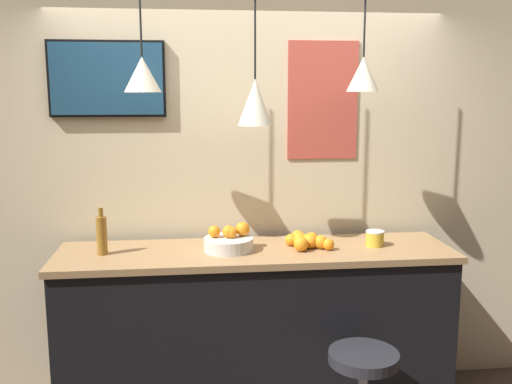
# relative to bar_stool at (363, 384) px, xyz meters

# --- Properties ---
(back_wall) EXTENTS (8.00, 0.06, 2.90)m
(back_wall) POSITION_rel_bar_stool_xyz_m (-0.51, 0.95, 0.99)
(back_wall) COLOR beige
(back_wall) RESTS_ON ground_plane
(service_counter) EXTENTS (2.36, 0.61, 1.07)m
(service_counter) POSITION_rel_bar_stool_xyz_m (-0.51, 0.54, 0.08)
(service_counter) COLOR black
(service_counter) RESTS_ON ground_plane
(bar_stool) EXTENTS (0.37, 0.37, 0.64)m
(bar_stool) POSITION_rel_bar_stool_xyz_m (0.00, 0.00, 0.00)
(bar_stool) COLOR #B7B7BC
(bar_stool) RESTS_ON ground_plane
(fruit_bowl) EXTENTS (0.29, 0.29, 0.16)m
(fruit_bowl) POSITION_rel_bar_stool_xyz_m (-0.67, 0.54, 0.67)
(fruit_bowl) COLOR beige
(fruit_bowl) RESTS_ON service_counter
(orange_pile) EXTENTS (0.28, 0.27, 0.09)m
(orange_pile) POSITION_rel_bar_stool_xyz_m (-0.20, 0.56, 0.65)
(orange_pile) COLOR orange
(orange_pile) RESTS_ON service_counter
(juice_bottle) EXTENTS (0.06, 0.06, 0.28)m
(juice_bottle) POSITION_rel_bar_stool_xyz_m (-1.41, 0.54, 0.73)
(juice_bottle) COLOR olive
(juice_bottle) RESTS_ON service_counter
(spread_jar) EXTENTS (0.11, 0.11, 0.09)m
(spread_jar) POSITION_rel_bar_stool_xyz_m (0.22, 0.54, 0.66)
(spread_jar) COLOR gold
(spread_jar) RESTS_ON service_counter
(pendant_lamp_left) EXTENTS (0.21, 0.21, 0.80)m
(pendant_lamp_left) POSITION_rel_bar_stool_xyz_m (-1.15, 0.58, 1.64)
(pendant_lamp_left) COLOR black
(pendant_lamp_middle) EXTENTS (0.20, 0.20, 1.00)m
(pendant_lamp_middle) POSITION_rel_bar_stool_xyz_m (-0.51, 0.58, 1.49)
(pendant_lamp_middle) COLOR black
(pendant_lamp_right) EXTENTS (0.19, 0.19, 0.80)m
(pendant_lamp_right) POSITION_rel_bar_stool_xyz_m (0.13, 0.58, 1.65)
(pendant_lamp_right) COLOR black
(mounted_tv) EXTENTS (0.71, 0.04, 0.47)m
(mounted_tv) POSITION_rel_bar_stool_xyz_m (-1.39, 0.90, 1.62)
(mounted_tv) COLOR black
(wall_poster) EXTENTS (0.46, 0.01, 0.76)m
(wall_poster) POSITION_rel_bar_stool_xyz_m (-0.03, 0.92, 1.49)
(wall_poster) COLOR #C64C3D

